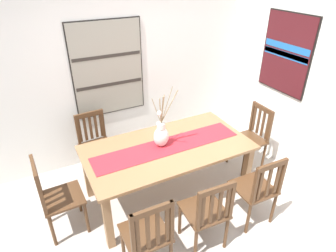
% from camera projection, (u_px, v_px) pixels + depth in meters
% --- Properties ---
extents(ground_plane, '(6.40, 6.40, 0.03)m').
position_uv_depth(ground_plane, '(194.00, 225.00, 3.37)').
color(ground_plane, '#B2A89E').
extents(wall_back, '(6.40, 0.12, 2.70)m').
position_uv_depth(wall_back, '(129.00, 67.00, 4.13)').
color(wall_back, silver).
rests_on(wall_back, ground_plane).
extents(wall_side, '(0.12, 6.40, 2.70)m').
position_uv_depth(wall_side, '(332.00, 88.00, 3.44)').
color(wall_side, silver).
rests_on(wall_side, ground_plane).
extents(dining_table, '(1.98, 1.04, 0.74)m').
position_uv_depth(dining_table, '(167.00, 153.00, 3.50)').
color(dining_table, '#8E6642').
rests_on(dining_table, ground_plane).
extents(table_runner, '(1.82, 0.36, 0.01)m').
position_uv_depth(table_runner, '(167.00, 146.00, 3.45)').
color(table_runner, '#B7232D').
rests_on(table_runner, dining_table).
extents(centerpiece_vase, '(0.27, 0.29, 0.76)m').
position_uv_depth(centerpiece_vase, '(161.00, 135.00, 3.38)').
color(centerpiece_vase, silver).
rests_on(centerpiece_vase, dining_table).
extents(chair_0, '(0.43, 0.43, 0.92)m').
position_uv_depth(chair_0, '(257.00, 189.00, 3.19)').
color(chair_0, '#4C301C').
rests_on(chair_0, ground_plane).
extents(chair_1, '(0.43, 0.43, 0.94)m').
position_uv_depth(chair_1, '(148.00, 235.00, 2.64)').
color(chair_1, '#4C301C').
rests_on(chair_1, ground_plane).
extents(chair_2, '(0.43, 0.43, 0.94)m').
position_uv_depth(chair_2, '(251.00, 137.00, 4.13)').
color(chair_2, '#4C301C').
rests_on(chair_2, ground_plane).
extents(chair_3, '(0.43, 0.43, 0.96)m').
position_uv_depth(chair_3, '(56.00, 196.00, 3.07)').
color(chair_3, '#4C301C').
rests_on(chair_3, ground_plane).
extents(chair_4, '(0.44, 0.44, 0.91)m').
position_uv_depth(chair_4, '(207.00, 212.00, 2.90)').
color(chair_4, '#4C301C').
rests_on(chair_4, ground_plane).
extents(chair_5, '(0.45, 0.45, 0.91)m').
position_uv_depth(chair_5, '(95.00, 143.00, 3.98)').
color(chair_5, '#4C301C').
rests_on(chair_5, ground_plane).
extents(painting_on_back_wall, '(0.99, 0.05, 1.30)m').
position_uv_depth(painting_on_back_wall, '(108.00, 69.00, 3.93)').
color(painting_on_back_wall, black).
extents(painting_on_side_wall, '(0.05, 0.79, 1.05)m').
position_uv_depth(painting_on_side_wall, '(286.00, 54.00, 3.83)').
color(painting_on_side_wall, black).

